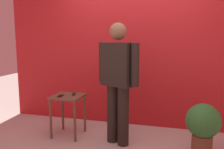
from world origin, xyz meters
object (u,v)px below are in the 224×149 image
(side_table, at_px, (68,103))
(cell_phone, at_px, (61,96))
(standing_person, at_px, (118,78))
(potted_plant, at_px, (203,125))
(tv_remote, at_px, (74,94))

(side_table, xyz_separation_m, cell_phone, (-0.08, -0.08, 0.13))
(standing_person, bearing_deg, potted_plant, -3.49)
(standing_person, height_order, side_table, standing_person)
(side_table, relative_size, cell_phone, 4.44)
(side_table, distance_m, cell_phone, 0.17)
(standing_person, height_order, tv_remote, standing_person)
(side_table, height_order, cell_phone, cell_phone)
(standing_person, xyz_separation_m, tv_remote, (-0.75, 0.17, -0.31))
(side_table, distance_m, potted_plant, 1.96)
(cell_phone, bearing_deg, standing_person, -9.07)
(standing_person, height_order, potted_plant, standing_person)
(cell_phone, distance_m, tv_remote, 0.22)
(cell_phone, xyz_separation_m, potted_plant, (2.04, -0.07, -0.24))
(side_table, bearing_deg, tv_remote, 56.74)
(tv_remote, distance_m, potted_plant, 1.92)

